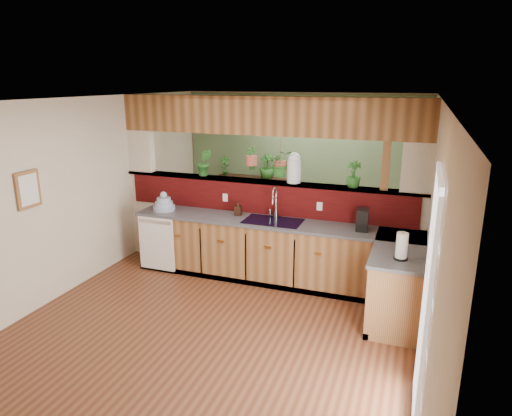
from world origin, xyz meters
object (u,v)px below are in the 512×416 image
(faucet, at_px, (275,201))
(dish_stack, at_px, (164,204))
(paper_towel, at_px, (402,247))
(glass_jar, at_px, (294,168))
(shelving_console, at_px, (254,202))
(soap_dispenser, at_px, (238,208))
(coffee_maker, at_px, (362,220))

(faucet, relative_size, dish_stack, 1.39)
(faucet, height_order, paper_towel, faucet)
(dish_stack, height_order, glass_jar, glass_jar)
(dish_stack, distance_m, glass_jar, 2.06)
(glass_jar, xyz_separation_m, shelving_console, (-1.31, 1.90, -1.11))
(dish_stack, xyz_separation_m, shelving_console, (0.61, 2.31, -0.49))
(shelving_console, bearing_deg, dish_stack, -98.93)
(dish_stack, distance_m, shelving_console, 2.44)
(soap_dispenser, relative_size, shelving_console, 0.14)
(faucet, height_order, shelving_console, faucet)
(paper_towel, bearing_deg, soap_dispenser, 157.49)
(faucet, relative_size, glass_jar, 1.05)
(coffee_maker, xyz_separation_m, paper_towel, (0.54, -0.90, 0.02))
(coffee_maker, bearing_deg, faucet, 170.71)
(dish_stack, distance_m, paper_towel, 3.60)
(coffee_maker, bearing_deg, glass_jar, 158.10)
(faucet, xyz_separation_m, glass_jar, (0.21, 0.22, 0.46))
(soap_dispenser, xyz_separation_m, coffee_maker, (1.80, -0.07, 0.02))
(glass_jar, bearing_deg, soap_dispenser, -160.51)
(faucet, bearing_deg, coffee_maker, -5.53)
(paper_towel, bearing_deg, faucet, 150.35)
(coffee_maker, relative_size, glass_jar, 0.64)
(coffee_maker, distance_m, shelving_console, 3.29)
(paper_towel, height_order, shelving_console, paper_towel)
(dish_stack, relative_size, soap_dispenser, 1.56)
(faucet, distance_m, soap_dispenser, 0.57)
(soap_dispenser, relative_size, coffee_maker, 0.76)
(faucet, distance_m, paper_towel, 2.07)
(paper_towel, bearing_deg, glass_jar, 141.88)
(shelving_console, bearing_deg, coffee_maker, -37.77)
(faucet, height_order, soap_dispenser, faucet)
(dish_stack, bearing_deg, faucet, 6.31)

